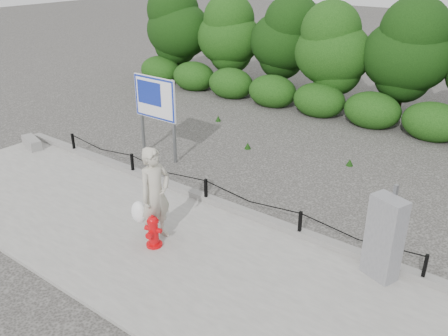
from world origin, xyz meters
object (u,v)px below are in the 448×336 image
advertising_sign (155,102)px  utility_cabinet (384,238)px  concrete_block (32,143)px  pedestrian (154,196)px  fire_hydrant (153,232)px

advertising_sign → utility_cabinet: bearing=-12.6°
concrete_block → utility_cabinet: utility_cabinet is taller
pedestrian → advertising_sign: bearing=48.9°
utility_cabinet → advertising_sign: 7.42m
concrete_block → utility_cabinet: size_ratio=0.51×
utility_cabinet → fire_hydrant: bearing=-135.3°
advertising_sign → pedestrian: bearing=-46.0°
pedestrian → utility_cabinet: (4.15, 1.54, -0.17)m
pedestrian → advertising_sign: 4.44m
utility_cabinet → advertising_sign: (-7.19, 1.63, 0.81)m
utility_cabinet → concrete_block: bearing=-158.4°
pedestrian → utility_cabinet: 4.43m
pedestrian → utility_cabinet: size_ratio=1.13×
fire_hydrant → pedestrian: bearing=110.3°
fire_hydrant → concrete_block: size_ratio=0.78×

